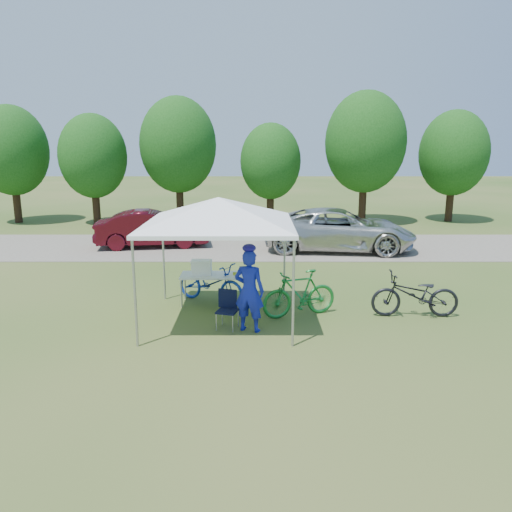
{
  "coord_description": "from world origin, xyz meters",
  "views": [
    {
      "loc": [
        0.79,
        -10.54,
        3.83
      ],
      "look_at": [
        0.79,
        2.0,
        1.0
      ],
      "focal_mm": 35.0,
      "sensor_mm": 36.0,
      "label": 1
    }
  ],
  "objects": [
    {
      "name": "bike_green",
      "position": [
        1.77,
        0.23,
        0.53
      ],
      "size": [
        1.84,
        1.09,
        1.07
      ],
      "primitive_type": "imported",
      "rotation": [
        0.0,
        0.0,
        -1.22
      ],
      "color": "#1A762E",
      "rests_on": "ground"
    },
    {
      "name": "ground",
      "position": [
        0.0,
        0.0,
        0.0
      ],
      "size": [
        100.0,
        100.0,
        0.0
      ],
      "primitive_type": "plane",
      "color": "#2D5119",
      "rests_on": "ground"
    },
    {
      "name": "cyclist",
      "position": [
        0.65,
        -0.67,
        0.87
      ],
      "size": [
        0.73,
        0.59,
        1.74
      ],
      "primitive_type": "imported",
      "rotation": [
        0.0,
        0.0,
        2.83
      ],
      "color": "#141FA4",
      "rests_on": "ground"
    },
    {
      "name": "folding_chair",
      "position": [
        0.19,
        -0.45,
        0.47
      ],
      "size": [
        0.51,
        0.53,
        0.81
      ],
      "rotation": [
        0.0,
        0.0,
        -0.29
      ],
      "color": "black",
      "rests_on": "ground"
    },
    {
      "name": "ice_cream_cup",
      "position": [
        0.28,
        1.12,
        0.76
      ],
      "size": [
        0.09,
        0.09,
        0.07
      ],
      "primitive_type": "cylinder",
      "color": "gold",
      "rests_on": "folding_table"
    },
    {
      "name": "minivan",
      "position": [
        3.82,
        7.39,
        0.78
      ],
      "size": [
        5.69,
        3.07,
        1.52
      ],
      "primitive_type": "imported",
      "rotation": [
        0.0,
        0.0,
        1.47
      ],
      "color": "silver",
      "rests_on": "gravel_strip"
    },
    {
      "name": "gravel_strip",
      "position": [
        0.0,
        8.0,
        0.01
      ],
      "size": [
        24.0,
        5.0,
        0.02
      ],
      "primitive_type": "cube",
      "color": "gray",
      "rests_on": "ground"
    },
    {
      "name": "bike_dark",
      "position": [
        4.38,
        0.19,
        0.51
      ],
      "size": [
        1.97,
        0.74,
        1.02
      ],
      "primitive_type": "imported",
      "rotation": [
        0.0,
        0.0,
        -1.6
      ],
      "color": "black",
      "rests_on": "ground"
    },
    {
      "name": "sedan",
      "position": [
        -3.12,
        7.99,
        0.71
      ],
      "size": [
        4.34,
        2.08,
        1.37
      ],
      "primitive_type": "imported",
      "rotation": [
        0.0,
        0.0,
        1.73
      ],
      "color": "#470B15",
      "rests_on": "gravel_strip"
    },
    {
      "name": "bike_blue",
      "position": [
        -0.33,
        1.28,
        0.5
      ],
      "size": [
        1.97,
        1.52,
        0.99
      ],
      "primitive_type": "imported",
      "rotation": [
        0.0,
        0.0,
        1.04
      ],
      "color": "#1332A9",
      "rests_on": "ground"
    },
    {
      "name": "canopy",
      "position": [
        0.0,
        0.0,
        2.65
      ],
      "size": [
        4.53,
        4.53,
        3.0
      ],
      "color": "#A5A5AA",
      "rests_on": "ground"
    },
    {
      "name": "folding_table",
      "position": [
        -0.15,
        1.17,
        0.69
      ],
      "size": [
        1.77,
        0.74,
        0.73
      ],
      "color": "white",
      "rests_on": "ground"
    },
    {
      "name": "cooler",
      "position": [
        -0.53,
        1.17,
        0.91
      ],
      "size": [
        0.49,
        0.33,
        0.35
      ],
      "color": "white",
      "rests_on": "folding_table"
    },
    {
      "name": "treeline",
      "position": [
        -0.29,
        14.05,
        3.53
      ],
      "size": [
        24.89,
        4.28,
        6.3
      ],
      "color": "#382314",
      "rests_on": "ground"
    }
  ]
}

